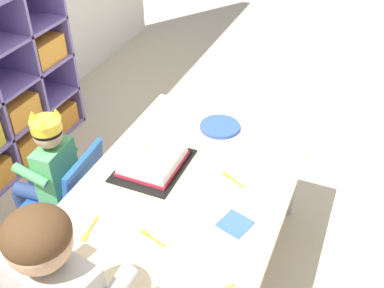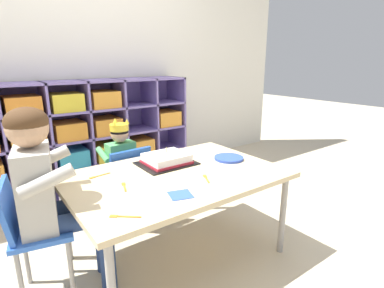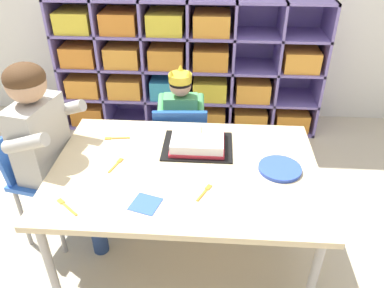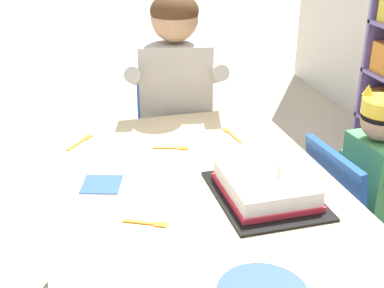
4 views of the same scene
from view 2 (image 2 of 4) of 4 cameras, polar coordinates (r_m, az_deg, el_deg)
name	(u,v)px [view 2 (image 2 of 4)]	position (r m, az deg, el deg)	size (l,w,h in m)	color
ground	(177,254)	(2.15, -2.87, -20.04)	(16.00, 16.00, 0.00)	beige
classroom_back_wall	(80,52)	(3.28, -20.26, 15.86)	(5.32, 0.10, 2.63)	silver
storage_cubby_shelf	(80,140)	(3.09, -20.24, 0.76)	(2.09, 0.38, 1.06)	#7F6BB2
activity_table	(176,180)	(1.89, -3.09, -6.76)	(1.29, 0.88, 0.57)	#D1B789
classroom_chair_blue	(126,178)	(2.39, -12.28, -6.31)	(0.37, 0.33, 0.62)	#1E4CA8
child_with_crown	(119,158)	(2.43, -13.62, -2.55)	(0.31, 0.31, 0.82)	#4C9E5B
classroom_chair_adult_side	(31,227)	(1.79, -27.96, -13.66)	(0.36, 0.41, 0.68)	blue
adult_helper_seated	(49,185)	(1.70, -25.23, -6.92)	(0.46, 0.44, 1.04)	#B2ADA3
birthday_cake_on_tray	(166,160)	(2.03, -4.83, -2.97)	(0.36, 0.29, 0.11)	black
paper_plate_stack	(229,158)	(2.14, 6.92, -2.65)	(0.20, 0.20, 0.02)	blue
paper_napkin_square	(181,195)	(1.59, -2.17, -9.52)	(0.12, 0.12, 0.00)	#3356B7
fork_near_cake_tray	(206,178)	(1.80, 2.69, -6.44)	(0.07, 0.12, 0.00)	orange
fork_near_child_seat	(98,176)	(1.91, -17.17, -5.76)	(0.13, 0.03, 0.00)	orange
fork_scattered_mid_table	(124,186)	(1.73, -12.62, -7.77)	(0.05, 0.12, 0.00)	orange
fork_beside_plate_stack	(123,217)	(1.42, -12.80, -13.15)	(0.12, 0.10, 0.00)	orange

